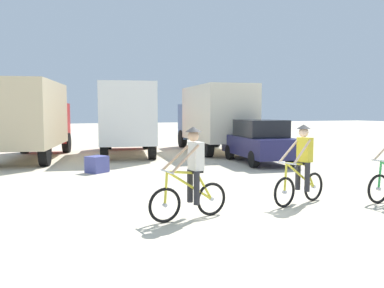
{
  "coord_description": "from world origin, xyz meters",
  "views": [
    {
      "loc": [
        -3.81,
        -7.99,
        2.13
      ],
      "look_at": [
        0.45,
        3.44,
        1.1
      ],
      "focal_mm": 37.02,
      "sensor_mm": 36.0,
      "label": 1
    }
  ],
  "objects": [
    {
      "name": "sedan_parked",
      "position": [
        4.37,
        6.13,
        0.88
      ],
      "size": [
        2.18,
        4.36,
        1.76
      ],
      "color": "#1E1E4C",
      "rests_on": "ground"
    },
    {
      "name": "supply_crate",
      "position": [
        -2.17,
        5.83,
        0.28
      ],
      "size": [
        0.85,
        0.83,
        0.57
      ],
      "primitive_type": "cube",
      "rotation": [
        0.0,
        0.0,
        0.62
      ],
      "color": "#4C5199",
      "rests_on": "ground"
    },
    {
      "name": "box_truck_cream_rv",
      "position": [
        4.4,
        10.81,
        1.87
      ],
      "size": [
        2.99,
        6.94,
        3.35
      ],
      "color": "beige",
      "rests_on": "ground"
    },
    {
      "name": "ground_plane",
      "position": [
        0.0,
        0.0,
        0.0
      ],
      "size": [
        120.0,
        120.0,
        0.0
      ],
      "primitive_type": "plane",
      "color": "beige"
    },
    {
      "name": "box_truck_tan_camper",
      "position": [
        -4.36,
        10.57,
        1.87
      ],
      "size": [
        3.66,
        7.08,
        3.35
      ],
      "color": "#CCB78E",
      "rests_on": "ground"
    },
    {
      "name": "box_truck_white_box",
      "position": [
        -0.04,
        11.13,
        1.87
      ],
      "size": [
        3.51,
        7.06,
        3.35
      ],
      "color": "white",
      "rests_on": "ground"
    },
    {
      "name": "cyclist_orange_shirt",
      "position": [
        -1.14,
        -0.79,
        0.85
      ],
      "size": [
        1.72,
        0.54,
        1.82
      ],
      "color": "black",
      "rests_on": "ground"
    },
    {
      "name": "cyclist_cowboy_hat",
      "position": [
        1.65,
        -0.49,
        0.85
      ],
      "size": [
        1.67,
        0.67,
        1.82
      ],
      "color": "black",
      "rests_on": "ground"
    }
  ]
}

